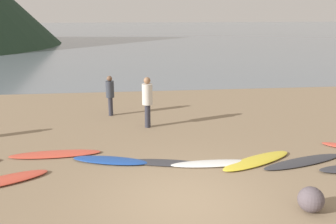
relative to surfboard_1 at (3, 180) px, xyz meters
The scene contains 12 objects.
ground_plane 9.57m from the surfboard_1, 63.33° to the left, with size 120.00×120.00×0.20m, color #8C7559.
ocean_water 60.03m from the surfboard_1, 85.90° to the left, with size 140.00×100.00×0.01m, color slate.
surfboard_1 is the anchor object (origin of this frame).
surfboard_2 1.87m from the surfboard_1, 59.53° to the left, with size 2.60×0.58×0.08m, color #D84C38.
surfboard_3 2.72m from the surfboard_1, 20.58° to the left, with size 2.14×0.54×0.10m, color #1E479E.
surfboard_4 4.11m from the surfboard_1, ahead, with size 2.19×0.46×0.06m, color #333338.
surfboard_5 5.37m from the surfboard_1, ahead, with size 2.35×0.46×0.09m, color white.
surfboard_6 6.62m from the surfboard_1, ahead, with size 2.45×0.59×0.09m, color yellow.
surfboard_7 7.85m from the surfboard_1, ahead, with size 2.61×0.51×0.07m, color #333338.
person_0 5.55m from the surfboard_1, 46.16° to the left, with size 0.37×0.37×1.82m.
person_2 6.16m from the surfboard_1, 66.74° to the left, with size 0.32×0.32×1.59m.
beach_rock_near 7.14m from the surfboard_1, 17.15° to the right, with size 0.54×0.54×0.54m, color #574C51.
Camera 1 is at (-1.21, -7.07, 4.09)m, focal length 38.98 mm.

